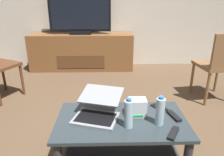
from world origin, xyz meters
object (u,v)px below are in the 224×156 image
coffee_table (122,134)px  television (80,13)px  cell_phone (159,107)px  water_bottle_near (160,111)px  water_bottle_far (129,114)px  laptop (98,109)px  dining_chair (220,63)px  media_cabinet (82,52)px  router_box (138,107)px  soundbar_remote (174,133)px  tv_remote (174,116)px

coffee_table → television: bearing=103.1°
television → cell_phone: size_ratio=7.81×
water_bottle_near → water_bottle_far: 0.23m
television → water_bottle_far: size_ratio=4.79×
laptop → water_bottle_far: water_bottle_far is taller
dining_chair → water_bottle_near: 1.58m
media_cabinet → router_box: 2.56m
television → router_box: 2.60m
laptop → water_bottle_far: size_ratio=2.09×
coffee_table → cell_phone: size_ratio=7.16×
dining_chair → soundbar_remote: bearing=-126.4°
television → coffee_table: bearing=-76.9°
dining_chair → tv_remote: dining_chair is taller
tv_remote → soundbar_remote: same height
soundbar_remote → water_bottle_near: bearing=147.3°
coffee_table → media_cabinet: (-0.58, 2.52, 0.05)m
water_bottle_near → cell_phone: water_bottle_near is taller
media_cabinet → water_bottle_far: (0.62, -2.62, 0.19)m
television → water_bottle_near: (0.85, -2.57, -0.51)m
water_bottle_near → cell_phone: 0.27m
laptop → router_box: size_ratio=3.42×
router_box → tv_remote: (0.29, -0.04, -0.06)m
media_cabinet → coffee_table: bearing=-77.0°
laptop → tv_remote: laptop is taller
soundbar_remote → media_cabinet: bearing=138.8°
media_cabinet → water_bottle_far: media_cabinet is taller
dining_chair → router_box: (-1.19, -1.06, -0.03)m
media_cabinet → dining_chair: (1.89, -1.40, 0.19)m
water_bottle_far → tv_remote: size_ratio=1.42×
water_bottle_far → television: bearing=103.5°
cell_phone → television: bearing=79.4°
dining_chair → soundbar_remote: size_ratio=5.68×
laptop → tv_remote: (0.60, -0.04, -0.05)m
water_bottle_far → soundbar_remote: water_bottle_far is taller
laptop → soundbar_remote: bearing=-26.7°
television → soundbar_remote: bearing=-71.1°
coffee_table → cell_phone: cell_phone is taller
media_cabinet → router_box: (0.71, -2.46, 0.16)m
laptop → television: bearing=99.3°
laptop → soundbar_remote: laptop is taller
dining_chair → laptop: (-1.50, -1.06, -0.04)m
router_box → soundbar_remote: bearing=-50.8°
dining_chair → laptop: bearing=-144.8°
dining_chair → router_box: bearing=-138.3°
water_bottle_near → laptop: bearing=164.0°
television → laptop: bearing=-80.7°
soundbar_remote → dining_chair: bearing=83.8°
television → water_bottle_near: television is taller
water_bottle_far → media_cabinet: bearing=103.3°
dining_chair → laptop: 1.83m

